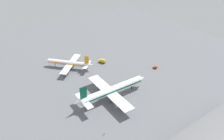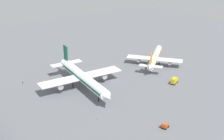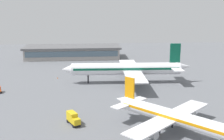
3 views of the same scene
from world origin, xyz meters
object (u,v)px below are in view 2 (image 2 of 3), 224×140
(catering_truck, at_px, (174,80))
(safety_cone_near_gate, at_px, (97,119))
(airplane_taxiing, at_px, (82,77))
(baggage_tug, at_px, (165,126))
(airplane_at_gate, at_px, (155,57))
(ground_crew_worker, at_px, (23,82))

(catering_truck, bearing_deg, safety_cone_near_gate, 163.90)
(catering_truck, bearing_deg, airplane_taxiing, 127.45)
(airplane_taxiing, bearing_deg, baggage_tug, 13.40)
(airplane_at_gate, bearing_deg, baggage_tug, -168.10)
(ground_crew_worker, height_order, safety_cone_near_gate, ground_crew_worker)
(airplane_taxiing, xyz_separation_m, catering_truck, (20.93, 42.15, -4.30))
(airplane_at_gate, xyz_separation_m, baggage_tug, (55.18, -40.39, -3.32))
(airplane_at_gate, relative_size, safety_cone_near_gate, 54.67)
(baggage_tug, xyz_separation_m, safety_cone_near_gate, (-20.09, -19.65, -0.86))
(safety_cone_near_gate, bearing_deg, airplane_at_gate, 120.30)
(ground_crew_worker, bearing_deg, airplane_taxiing, 168.76)
(catering_truck, xyz_separation_m, safety_cone_near_gate, (9.16, -51.72, -1.40))
(airplane_taxiing, height_order, baggage_tug, airplane_taxiing)
(safety_cone_near_gate, bearing_deg, airplane_taxiing, 162.36)
(ground_crew_worker, bearing_deg, catering_truck, 178.57)
(airplane_taxiing, bearing_deg, ground_crew_worker, -130.82)
(catering_truck, bearing_deg, baggage_tug, -163.77)
(airplane_at_gate, height_order, baggage_tug, airplane_at_gate)
(airplane_at_gate, relative_size, ground_crew_worker, 19.64)
(ground_crew_worker, bearing_deg, safety_cone_near_gate, 136.61)
(baggage_tug, relative_size, ground_crew_worker, 2.20)
(safety_cone_near_gate, bearing_deg, ground_crew_worker, -165.01)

